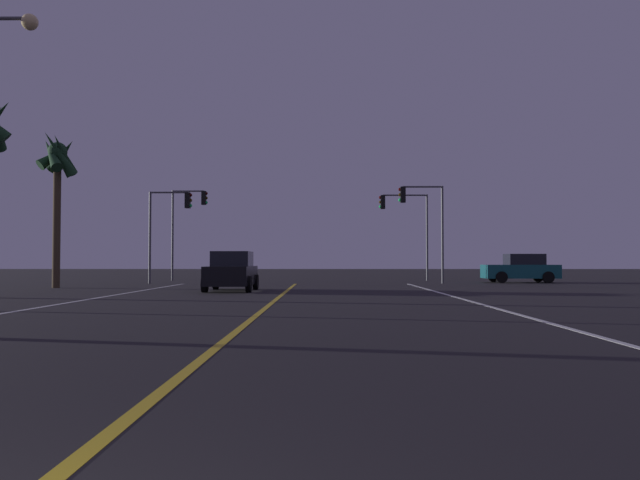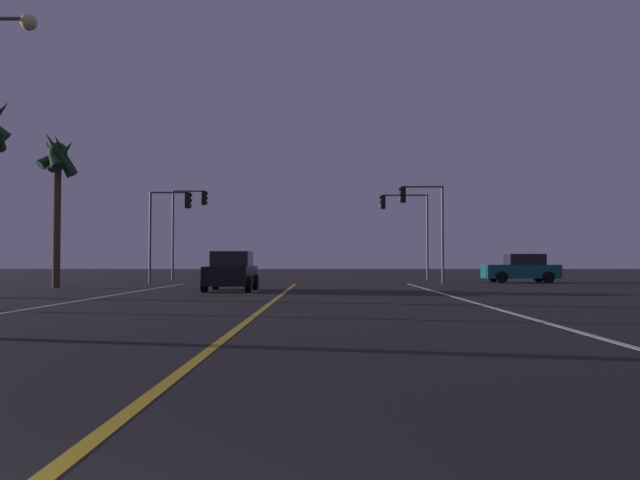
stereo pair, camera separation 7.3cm
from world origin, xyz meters
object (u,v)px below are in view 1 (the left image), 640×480
(car_oncoming, at_px, (232,272))
(palm_tree_left_far, at_px, (58,166))
(traffic_light_far_right, at_px, (404,217))
(traffic_light_near_right, at_px, (422,212))
(car_crossing_side, at_px, (521,269))
(traffic_light_near_left, at_px, (170,216))
(traffic_light_far_left, at_px, (188,215))

(car_oncoming, bearing_deg, palm_tree_left_far, -108.41)
(traffic_light_far_right, distance_m, palm_tree_left_far, 21.43)
(car_oncoming, bearing_deg, traffic_light_near_right, 132.99)
(car_oncoming, xyz_separation_m, traffic_light_near_right, (9.55, 8.90, 3.27))
(car_oncoming, distance_m, traffic_light_far_right, 17.43)
(traffic_light_near_right, height_order, traffic_light_far_right, traffic_light_far_right)
(car_crossing_side, xyz_separation_m, traffic_light_near_right, (-6.12, -1.69, 3.27))
(car_crossing_side, bearing_deg, traffic_light_near_left, 4.72)
(traffic_light_far_left, bearing_deg, palm_tree_left_far, -108.63)
(traffic_light_near_right, relative_size, traffic_light_far_left, 0.94)
(traffic_light_near_left, bearing_deg, traffic_light_near_right, 0.00)
(car_crossing_side, xyz_separation_m, traffic_light_far_left, (-20.59, 3.81, 3.49))
(traffic_light_far_right, xyz_separation_m, traffic_light_far_left, (-14.15, 0.00, 0.14))
(traffic_light_near_right, distance_m, traffic_light_far_right, 5.51)
(car_crossing_side, relative_size, traffic_light_near_right, 0.77)
(car_crossing_side, bearing_deg, traffic_light_far_left, -10.48)
(traffic_light_far_left, height_order, palm_tree_left_far, palm_tree_left_far)
(car_oncoming, bearing_deg, traffic_light_far_left, -161.14)
(car_oncoming, height_order, traffic_light_far_left, traffic_light_far_left)
(car_crossing_side, xyz_separation_m, traffic_light_far_right, (-6.44, 3.81, 3.36))
(car_oncoming, relative_size, traffic_light_near_right, 0.77)
(palm_tree_left_far, bearing_deg, traffic_light_near_left, 56.34)
(traffic_light_near_right, relative_size, palm_tree_left_far, 0.74)
(traffic_light_near_right, distance_m, traffic_light_near_left, 14.36)
(traffic_light_near_left, distance_m, palm_tree_left_far, 7.45)
(car_crossing_side, height_order, palm_tree_left_far, palm_tree_left_far)
(traffic_light_near_right, relative_size, traffic_light_far_right, 0.99)
(traffic_light_near_right, bearing_deg, traffic_light_far_right, -86.68)
(car_crossing_side, distance_m, traffic_light_far_left, 21.23)
(traffic_light_near_left, xyz_separation_m, palm_tree_left_far, (-3.98, -5.98, 1.99))
(car_oncoming, relative_size, traffic_light_far_right, 0.76)
(traffic_light_near_right, bearing_deg, car_oncoming, 42.99)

